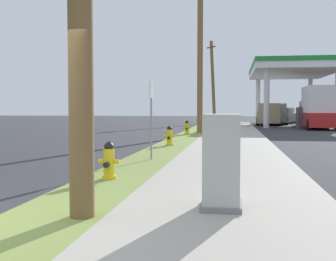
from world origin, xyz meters
TOP-DOWN VIEW (x-y plane):
  - grass_verge at (0.70, 0.00)m, footprint 1.40×80.00m
  - sidewalk_slab at (3.00, 0.00)m, footprint 3.20×80.00m
  - fire_hydrant_nearest at (0.60, 3.45)m, footprint 0.42×0.38m
  - fire_hydrant_second at (0.66, 11.23)m, footprint 0.42×0.38m
  - fire_hydrant_third at (0.54, 18.39)m, footprint 0.42×0.37m
  - utility_pole_midground at (1.14, 19.69)m, footprint 0.40×1.40m
  - utility_pole_background at (0.91, 39.44)m, footprint 1.12×1.32m
  - utility_cabinet at (2.89, 1.27)m, footprint 0.56×0.76m
  - street_sign_post at (0.81, 6.82)m, footprint 0.05×0.36m
  - car_black_by_near_pump at (9.42, 31.75)m, footprint 1.96×4.51m
  - car_white_by_far_pump at (8.50, 42.25)m, footprint 2.21×4.61m
  - truck_red_at_forecourt at (9.15, 28.34)m, footprint 2.29×6.45m
  - truck_silver_on_apron at (7.06, 38.20)m, footprint 2.40×5.51m
  - truck_tan_at_far_bay at (6.22, 35.64)m, footprint 2.52×5.54m

SIDE VIEW (x-z plane):
  - grass_verge at x=0.70m, z-range 0.00..0.12m
  - sidewalk_slab at x=3.00m, z-range 0.00..0.12m
  - fire_hydrant_nearest at x=0.60m, z-range 0.07..0.82m
  - fire_hydrant_second at x=0.66m, z-range 0.07..0.82m
  - fire_hydrant_third at x=0.54m, z-range 0.07..0.82m
  - car_black_by_near_pump at x=9.42m, z-range -0.07..1.51m
  - car_white_by_far_pump at x=8.50m, z-range -0.07..1.51m
  - utility_cabinet at x=2.89m, z-range 0.08..1.40m
  - truck_silver_on_apron at x=7.06m, z-range -0.07..1.90m
  - truck_tan_at_far_bay at x=6.22m, z-range -0.07..1.90m
  - truck_red_at_forecourt at x=9.15m, z-range -0.07..3.04m
  - street_sign_post at x=0.81m, z-range 0.57..2.69m
  - utility_pole_background at x=0.91m, z-range 0.20..8.47m
  - utility_pole_midground at x=1.14m, z-range 0.20..10.07m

